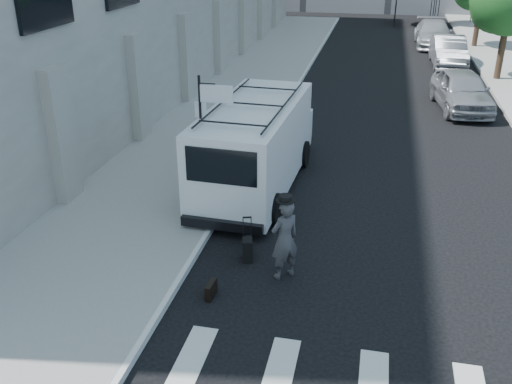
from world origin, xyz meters
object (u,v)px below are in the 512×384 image
at_px(cargo_van, 256,144).
at_px(parked_car_b, 448,51).
at_px(parked_car_a, 462,90).
at_px(parked_car_c, 433,34).
at_px(businessman, 285,239).
at_px(briefcase, 211,290).
at_px(suitcase, 247,249).

distance_m(cargo_van, parked_car_b, 19.63).
height_order(parked_car_a, parked_car_c, parked_car_a).
relative_size(businessman, briefcase, 4.20).
relative_size(parked_car_b, parked_car_c, 0.88).
bearing_deg(parked_car_a, parked_car_b, 80.97).
bearing_deg(briefcase, suitcase, 79.78).
distance_m(businessman, suitcase, 1.25).
height_order(businessman, suitcase, businessman).
height_order(briefcase, parked_car_c, parked_car_c).
height_order(suitcase, cargo_van, cargo_van).
bearing_deg(businessman, briefcase, -4.11).
height_order(cargo_van, parked_car_c, cargo_van).
height_order(suitcase, parked_car_c, parked_car_c).
distance_m(suitcase, parked_car_c, 29.01).
bearing_deg(briefcase, parked_car_b, 78.50).
bearing_deg(cargo_van, briefcase, -84.40).
height_order(briefcase, suitcase, suitcase).
xyz_separation_m(cargo_van, parked_car_a, (6.75, 9.61, -0.48)).
xyz_separation_m(businessman, parked_car_a, (5.10, 14.27, -0.11)).
bearing_deg(businessman, suitcase, -71.46).
bearing_deg(businessman, parked_car_a, -153.02).
distance_m(briefcase, parked_car_a, 16.68).
relative_size(parked_car_a, parked_car_b, 0.99).
relative_size(briefcase, parked_car_b, 0.09).
xyz_separation_m(briefcase, suitcase, (0.40, 1.60, 0.10)).
xyz_separation_m(cargo_van, parked_car_b, (6.95, 18.35, -0.50)).
xyz_separation_m(cargo_van, parked_car_c, (6.49, 24.26, -0.50)).
height_order(briefcase, parked_car_a, parked_car_a).
bearing_deg(parked_car_c, suitcase, -102.52).
bearing_deg(suitcase, cargo_van, 85.08).
height_order(suitcase, parked_car_a, parked_car_a).
relative_size(briefcase, cargo_van, 0.06).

